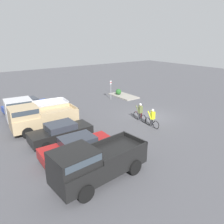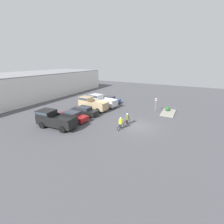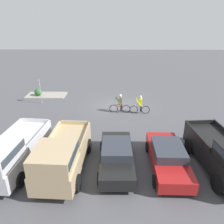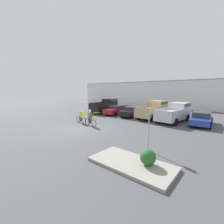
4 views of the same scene
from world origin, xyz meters
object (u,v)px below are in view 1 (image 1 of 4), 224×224
pickup_truck_1 (39,117)px  sedan_2 (27,105)px  pickup_truck_0 (94,162)px  cyclist_0 (140,112)px  sedan_0 (78,147)px  pickup_truck_2 (32,109)px  shrub (118,92)px  sedan_1 (61,132)px  fire_lane_sign (111,88)px  cyclist_1 (152,118)px

pickup_truck_1 → sedan_2: (5.58, -0.54, -0.46)m
pickup_truck_0 → cyclist_0: bearing=-57.1°
sedan_0 → pickup_truck_0: bearing=170.7°
pickup_truck_2 → cyclist_0: pickup_truck_2 is taller
pickup_truck_1 → sedan_2: size_ratio=1.15×
pickup_truck_1 → cyclist_0: pickup_truck_1 is taller
shrub → pickup_truck_0: bearing=138.6°
sedan_0 → shrub: 16.03m
sedan_0 → cyclist_0: bearing=-72.4°
pickup_truck_0 → sedan_2: bearing=-1.7°
sedan_1 → fire_lane_sign: fire_lane_sign is taller
sedan_0 → fire_lane_sign: 14.02m
sedan_1 → cyclist_0: 7.63m
shrub → pickup_truck_1: bearing=113.4°
cyclist_1 → sedan_2: bearing=35.7°
fire_lane_sign → sedan_1: bearing=126.6°
sedan_2 → pickup_truck_2: bearing=175.1°
sedan_1 → cyclist_0: cyclist_0 is taller
pickup_truck_0 → pickup_truck_1: pickup_truck_1 is taller
sedan_2 → fire_lane_sign: (-1.19, -9.83, 0.77)m
pickup_truck_1 → sedan_0: bearing=-174.1°
sedan_0 → sedan_2: sedan_2 is taller
pickup_truck_2 → pickup_truck_1: bearing=173.8°
pickup_truck_0 → cyclist_1: bearing=-66.0°
sedan_0 → shrub: bearing=-46.9°
sedan_1 → sedan_2: size_ratio=0.98×
sedan_0 → pickup_truck_1: size_ratio=0.89×
sedan_0 → sedan_1: 2.80m
pickup_truck_0 → shrub: (13.78, -12.17, -0.63)m
cyclist_0 → fire_lane_sign: size_ratio=0.74×
sedan_0 → fire_lane_sign: bearing=-44.4°
pickup_truck_2 → cyclist_0: 9.97m
pickup_truck_0 → cyclist_1: pickup_truck_0 is taller
sedan_0 → fire_lane_sign: (10.01, -9.79, 0.78)m
sedan_0 → shrub: sedan_0 is taller
sedan_1 → cyclist_0: (-0.37, -7.62, 0.11)m
sedan_1 → fire_lane_sign: size_ratio=1.88×
pickup_truck_1 → sedan_2: bearing=-5.5°
sedan_1 → sedan_2: 8.40m
cyclist_1 → shrub: bearing=-22.3°
sedan_0 → pickup_truck_2: (8.44, 0.27, 0.41)m
pickup_truck_1 → cyclist_1: (-4.91, -8.09, -0.36)m
pickup_truck_2 → shrub: (2.50, -11.98, -0.59)m
sedan_0 → pickup_truck_2: size_ratio=0.85×
pickup_truck_1 → fire_lane_sign: size_ratio=2.21×
fire_lane_sign → cyclist_0: bearing=164.5°
sedan_2 → cyclist_0: size_ratio=2.58×
sedan_1 → pickup_truck_2: pickup_truck_2 is taller
pickup_truck_0 → shrub: bearing=-41.4°
sedan_1 → shrub: sedan_1 is taller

